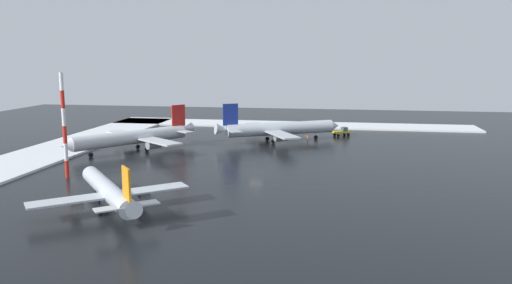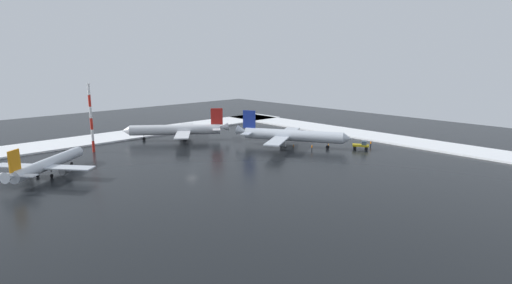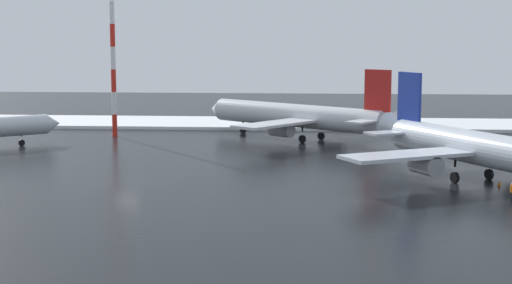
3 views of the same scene
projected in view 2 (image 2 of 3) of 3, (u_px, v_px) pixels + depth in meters
name	position (u px, v px, depth m)	size (l,w,h in m)	color
ground_plane	(191.00, 169.00, 95.11)	(240.00, 240.00, 0.00)	black
snow_bank_far	(104.00, 138.00, 130.52)	(152.00, 16.00, 0.48)	white
snow_bank_left	(350.00, 133.00, 140.26)	(14.00, 116.00, 0.48)	white
airplane_parked_starboard	(290.00, 135.00, 118.39)	(27.17, 31.80, 10.36)	silver
airplane_distant_tail	(48.00, 164.00, 89.15)	(22.71, 20.67, 8.13)	silver
airplane_parked_portside	(178.00, 130.00, 128.20)	(28.65, 25.45, 10.10)	silver
pushback_tug	(362.00, 145.00, 115.21)	(4.32, 5.06, 2.50)	gold
ground_crew_beside_wing	(312.00, 147.00, 113.73)	(0.36, 0.36, 1.71)	black
ground_crew_near_tug	(371.00, 143.00, 119.09)	(0.36, 0.36, 1.71)	black
antenna_mast	(91.00, 118.00, 110.24)	(0.70, 0.70, 19.22)	red
traffic_cone_near_nose	(294.00, 145.00, 119.53)	(0.36, 0.36, 0.55)	orange
traffic_cone_mid_line	(329.00, 144.00, 120.86)	(0.36, 0.36, 0.55)	orange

